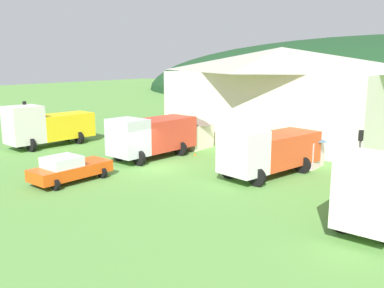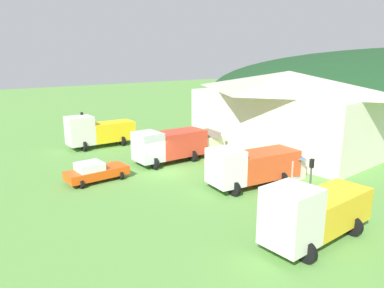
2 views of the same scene
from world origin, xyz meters
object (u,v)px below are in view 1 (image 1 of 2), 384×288
(traffic_cone_near_pickup, at_px, (195,156))
(traffic_cone_mid_row, at_px, (76,161))
(traffic_light_west, at_px, (26,119))
(flatbed_truck_yellow, at_px, (46,125))
(play_shed_cream, at_px, (192,131))
(depot_building, at_px, (280,93))
(play_shed_pink, at_px, (302,147))
(heavy_rig_striped, at_px, (383,187))
(service_pickup_orange, at_px, (69,169))
(tow_truck_silver, at_px, (151,135))
(traffic_light_east, at_px, (359,157))
(heavy_rig_white, at_px, (268,150))

(traffic_cone_near_pickup, relative_size, traffic_cone_mid_row, 0.81)
(traffic_light_west, bearing_deg, flatbed_truck_yellow, 46.87)
(play_shed_cream, distance_m, traffic_light_west, 14.13)
(depot_building, height_order, play_shed_pink, depot_building)
(play_shed_cream, relative_size, flatbed_truck_yellow, 0.39)
(traffic_cone_near_pickup, bearing_deg, heavy_rig_striped, -21.02)
(depot_building, bearing_deg, service_pickup_orange, -99.93)
(flatbed_truck_yellow, xyz_separation_m, traffic_cone_near_pickup, (12.28, 5.03, -1.84))
(play_shed_cream, xyz_separation_m, flatbed_truck_yellow, (-10.03, -7.48, 0.44))
(tow_truck_silver, distance_m, traffic_light_east, 15.49)
(play_shed_pink, height_order, traffic_cone_near_pickup, play_shed_pink)
(service_pickup_orange, bearing_deg, flatbed_truck_yellow, -115.31)
(traffic_cone_near_pickup, bearing_deg, play_shed_cream, 132.51)
(traffic_light_west, bearing_deg, traffic_cone_near_pickup, 24.85)
(depot_building, xyz_separation_m, traffic_cone_mid_row, (-7.78, -16.99, -4.36))
(play_shed_pink, distance_m, flatbed_truck_yellow, 21.37)
(play_shed_cream, relative_size, service_pickup_orange, 0.60)
(play_shed_cream, distance_m, traffic_cone_mid_row, 10.01)
(flatbed_truck_yellow, distance_m, traffic_light_east, 25.63)
(heavy_rig_white, xyz_separation_m, heavy_rig_striped, (8.06, -4.27, 0.08))
(flatbed_truck_yellow, relative_size, traffic_cone_near_pickup, 15.39)
(depot_building, bearing_deg, traffic_cone_near_pickup, -100.85)
(traffic_cone_near_pickup, bearing_deg, tow_truck_silver, -130.54)
(traffic_light_east, bearing_deg, play_shed_pink, 135.46)
(depot_building, height_order, flatbed_truck_yellow, depot_building)
(heavy_rig_striped, relative_size, traffic_light_east, 1.98)
(depot_building, relative_size, tow_truck_silver, 2.77)
(service_pickup_orange, distance_m, traffic_cone_near_pickup, 10.56)
(tow_truck_silver, xyz_separation_m, traffic_cone_mid_row, (-3.63, -4.22, -1.77))
(depot_building, xyz_separation_m, play_shed_pink, (5.85, -7.93, -3.05))
(play_shed_cream, bearing_deg, traffic_light_west, -142.13)
(play_shed_pink, xyz_separation_m, traffic_light_west, (-21.18, -8.46, 1.11))
(heavy_rig_striped, relative_size, traffic_cone_near_pickup, 15.20)
(depot_building, relative_size, service_pickup_orange, 3.99)
(heavy_rig_striped, bearing_deg, service_pickup_orange, -73.21)
(depot_building, relative_size, heavy_rig_white, 2.54)
(depot_building, bearing_deg, play_shed_pink, -53.58)
(depot_building, bearing_deg, traffic_light_east, -49.62)
(traffic_cone_mid_row, bearing_deg, traffic_light_east, 10.91)
(traffic_cone_near_pickup, bearing_deg, traffic_cone_mid_row, -130.60)
(play_shed_cream, relative_size, play_shed_pink, 1.13)
(heavy_rig_white, distance_m, traffic_cone_mid_row, 14.09)
(play_shed_pink, distance_m, tow_truck_silver, 11.12)
(play_shed_cream, distance_m, tow_truck_silver, 5.04)
(depot_building, bearing_deg, tow_truck_silver, -108.02)
(traffic_cone_mid_row, bearing_deg, traffic_cone_near_pickup, 49.40)
(traffic_light_east, height_order, traffic_cone_mid_row, traffic_light_east)
(heavy_rig_striped, height_order, traffic_cone_near_pickup, heavy_rig_striped)
(service_pickup_orange, bearing_deg, tow_truck_silver, -174.49)
(flatbed_truck_yellow, height_order, service_pickup_orange, flatbed_truck_yellow)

